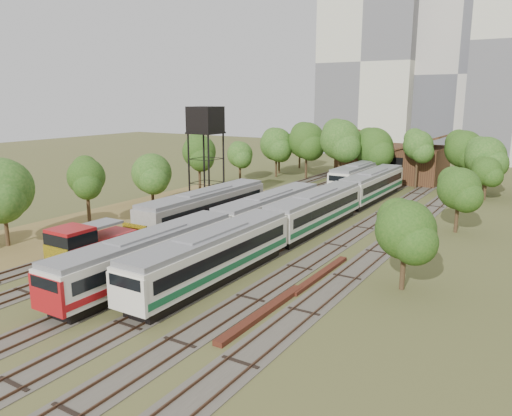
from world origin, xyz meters
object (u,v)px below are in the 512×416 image
Objects in this scene: railcar_red_set at (219,230)px; railcar_green_set at (315,211)px; water_tower at (205,123)px; shunter_locomotive at (90,247)px.

railcar_green_set reaches higher than railcar_red_set.
railcar_red_set is at bearing -49.65° from water_tower.
water_tower is at bearing 105.00° from shunter_locomotive.
water_tower is (-6.26, 23.37, 8.49)m from shunter_locomotive.
shunter_locomotive is at bearing -75.00° from water_tower.
shunter_locomotive is (-6.00, -8.94, -0.15)m from railcar_red_set.
railcar_green_set is at bearing 63.59° from shunter_locomotive.
railcar_green_set is 18.53m from water_tower.
shunter_locomotive is at bearing -123.88° from railcar_red_set.
railcar_red_set is at bearing 56.12° from shunter_locomotive.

